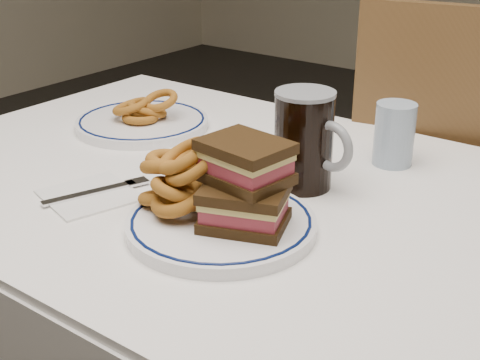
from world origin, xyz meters
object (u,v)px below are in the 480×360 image
Objects in this scene: chair_far at (462,200)px; main_plate at (221,224)px; far_plate at (142,122)px; beer_mug at (305,140)px; reuben_sandwich at (245,184)px.

chair_far is 0.79m from main_plate.
far_plate is at bearing -138.17° from chair_far.
chair_far is 3.62× the size of far_plate.
beer_mug is at bearing -101.07° from chair_far.
far_plate is at bearing 172.71° from beer_mug.
beer_mug reaches higher than far_plate.
main_plate is at bearing -99.00° from chair_far.
reuben_sandwich is at bearing -96.49° from chair_far.
beer_mug is at bearing 86.44° from main_plate.
chair_far reaches higher than reuben_sandwich.
beer_mug is 0.45m from far_plate.
chair_far is at bearing 81.00° from main_plate.
beer_mug reaches higher than reuben_sandwich.
reuben_sandwich is at bearing -83.72° from beer_mug.
chair_far reaches higher than far_plate.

